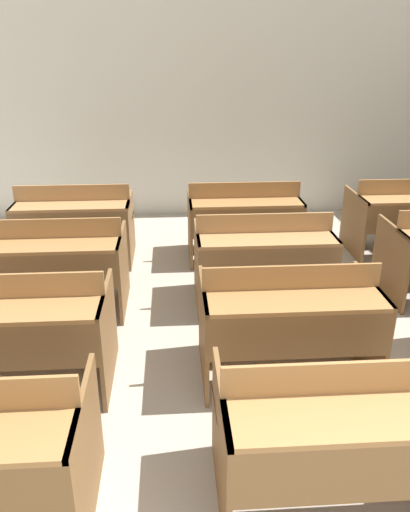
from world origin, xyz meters
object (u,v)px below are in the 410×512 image
bench_second_center (289,318)px  bench_third_center (263,256)px  bench_back_left (75,221)px  bench_second_left (17,328)px  bench_third_left (54,262)px  bench_back_right (407,214)px  bench_back_center (244,218)px  bench_front_center (341,429)px

bench_second_center → bench_third_center: size_ratio=1.00×
bench_back_left → bench_second_left: bearing=-90.1°
bench_third_left → bench_third_center: (1.86, 0.02, 0.00)m
bench_second_left → bench_second_center: 1.86m
bench_second_left → bench_third_center: same height
bench_third_left → bench_back_right: bearing=16.9°
bench_second_center → bench_back_center: bearing=90.2°
bench_back_right → bench_back_center: bearing=-179.5°
bench_front_center → bench_back_right: 3.81m
bench_third_center → bench_second_center: bearing=-90.9°
bench_back_left → bench_back_center: bearing=-0.4°
bench_front_center → bench_back_center: (-0.02, 3.32, 0.00)m
bench_third_center → bench_back_left: 2.18m
bench_second_left → bench_third_left: (0.01, 1.11, 0.00)m
bench_front_center → bench_second_left: (-1.88, 1.10, 0.00)m
bench_front_center → bench_third_center: (-0.00, 2.23, 0.00)m
bench_second_left → bench_second_center: (1.86, 0.01, 0.00)m
bench_second_center → bench_back_left: size_ratio=1.00×
bench_back_center → bench_third_left: bearing=-148.8°
bench_third_center → bench_back_left: size_ratio=1.00×
bench_second_left → bench_third_center: bearing=31.0°
bench_third_left → bench_back_left: (-0.01, 1.13, 0.00)m
bench_back_left → bench_back_right: bearing=0.1°
bench_third_center → bench_back_center: 1.10m
bench_second_left → bench_third_center: (1.88, 1.13, 0.00)m
bench_third_center → bench_back_left: (-1.87, 1.11, 0.00)m
bench_second_center → bench_third_center: (0.02, 1.12, 0.00)m
bench_front_center → bench_second_left: 2.17m
bench_back_center → bench_back_right: (1.87, 0.01, 0.00)m
bench_back_left → bench_back_center: (1.85, -0.01, 0.00)m
bench_second_left → bench_third_center: 2.19m
bench_back_right → bench_second_center: bearing=-129.9°
bench_third_center → bench_back_right: bearing=31.0°
bench_front_center → bench_third_left: 2.89m
bench_second_left → bench_back_center: bearing=50.2°
bench_third_center → bench_back_left: bearing=149.4°
bench_second_center → bench_back_left: (-1.86, 2.23, 0.00)m
bench_back_right → bench_back_left: bearing=-179.9°
bench_front_center → bench_third_center: same height
bench_second_left → bench_back_center: size_ratio=1.00×
bench_second_left → bench_front_center: bearing=-30.3°
bench_back_right → bench_second_left: bearing=-149.0°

